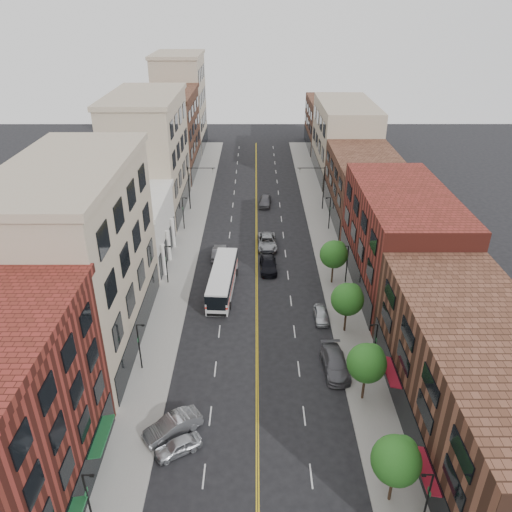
{
  "coord_description": "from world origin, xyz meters",
  "views": [
    {
      "loc": [
        -0.14,
        -29.22,
        31.79
      ],
      "look_at": [
        -0.09,
        21.77,
        5.0
      ],
      "focal_mm": 35.0,
      "sensor_mm": 36.0,
      "label": 1
    }
  ],
  "objects_px": {
    "city_bus": "(222,279)",
    "car_lane_behind": "(219,253)",
    "car_lane_c": "(265,201)",
    "car_parked_far": "(321,314)",
    "car_angle_b": "(173,426)",
    "car_angle_a": "(178,446)",
    "car_parked_mid": "(335,364)",
    "car_lane_a": "(268,264)",
    "car_lane_b": "(267,242)"
  },
  "relations": [
    {
      "from": "car_angle_a",
      "to": "car_lane_behind",
      "type": "height_order",
      "value": "car_lane_behind"
    },
    {
      "from": "city_bus",
      "to": "car_lane_behind",
      "type": "xyz_separation_m",
      "value": [
        -1.02,
        8.66,
        -0.95
      ]
    },
    {
      "from": "car_parked_far",
      "to": "car_lane_c",
      "type": "distance_m",
      "value": 33.98
    },
    {
      "from": "city_bus",
      "to": "car_angle_b",
      "type": "xyz_separation_m",
      "value": [
        -2.77,
        -22.03,
        -0.93
      ]
    },
    {
      "from": "car_angle_a",
      "to": "car_parked_mid",
      "type": "xyz_separation_m",
      "value": [
        13.59,
        9.6,
        0.17
      ]
    },
    {
      "from": "city_bus",
      "to": "car_lane_a",
      "type": "bearing_deg",
      "value": 46.96
    },
    {
      "from": "car_angle_a",
      "to": "car_lane_b",
      "type": "relative_size",
      "value": 0.64
    },
    {
      "from": "car_angle_a",
      "to": "car_lane_behind",
      "type": "relative_size",
      "value": 0.8
    },
    {
      "from": "car_angle_b",
      "to": "car_parked_far",
      "type": "bearing_deg",
      "value": 103.14
    },
    {
      "from": "car_parked_mid",
      "to": "car_lane_c",
      "type": "bearing_deg",
      "value": 95.03
    },
    {
      "from": "car_angle_a",
      "to": "car_lane_b",
      "type": "distance_m",
      "value": 36.61
    },
    {
      "from": "car_lane_b",
      "to": "city_bus",
      "type": "bearing_deg",
      "value": -116.58
    },
    {
      "from": "car_lane_a",
      "to": "car_lane_c",
      "type": "bearing_deg",
      "value": 87.99
    },
    {
      "from": "car_angle_b",
      "to": "car_lane_behind",
      "type": "xyz_separation_m",
      "value": [
        1.75,
        30.69,
        -0.03
      ]
    },
    {
      "from": "car_angle_a",
      "to": "car_parked_mid",
      "type": "relative_size",
      "value": 0.67
    },
    {
      "from": "car_lane_behind",
      "to": "car_lane_c",
      "type": "distance_m",
      "value": 20.04
    },
    {
      "from": "car_lane_behind",
      "to": "car_lane_c",
      "type": "height_order",
      "value": "car_lane_c"
    },
    {
      "from": "car_lane_behind",
      "to": "car_angle_b",
      "type": "bearing_deg",
      "value": 88.29
    },
    {
      "from": "car_angle_a",
      "to": "car_lane_b",
      "type": "bearing_deg",
      "value": 137.86
    },
    {
      "from": "car_angle_b",
      "to": "car_lane_b",
      "type": "height_order",
      "value": "car_lane_b"
    },
    {
      "from": "city_bus",
      "to": "car_lane_behind",
      "type": "relative_size",
      "value": 2.49
    },
    {
      "from": "car_angle_b",
      "to": "car_lane_c",
      "type": "distance_m",
      "value": 50.31
    },
    {
      "from": "car_angle_a",
      "to": "car_parked_mid",
      "type": "distance_m",
      "value": 16.64
    },
    {
      "from": "car_parked_far",
      "to": "car_lane_c",
      "type": "relative_size",
      "value": 0.8
    },
    {
      "from": "car_lane_c",
      "to": "car_angle_b",
      "type": "bearing_deg",
      "value": -93.27
    },
    {
      "from": "city_bus",
      "to": "car_parked_far",
      "type": "bearing_deg",
      "value": -24.44
    },
    {
      "from": "car_angle_a",
      "to": "car_lane_b",
      "type": "xyz_separation_m",
      "value": [
        7.69,
        35.79,
        0.17
      ]
    },
    {
      "from": "city_bus",
      "to": "car_lane_behind",
      "type": "height_order",
      "value": "city_bus"
    },
    {
      "from": "car_angle_a",
      "to": "car_angle_b",
      "type": "relative_size",
      "value": 0.77
    },
    {
      "from": "car_parked_mid",
      "to": "car_angle_a",
      "type": "bearing_deg",
      "value": -147.74
    },
    {
      "from": "car_angle_b",
      "to": "car_lane_b",
      "type": "relative_size",
      "value": 0.83
    },
    {
      "from": "car_angle_a",
      "to": "car_angle_b",
      "type": "distance_m",
      "value": 2.06
    },
    {
      "from": "car_angle_a",
      "to": "car_angle_b",
      "type": "bearing_deg",
      "value": 169.24
    },
    {
      "from": "city_bus",
      "to": "car_parked_mid",
      "type": "xyz_separation_m",
      "value": [
        11.49,
        -14.37,
        -0.92
      ]
    },
    {
      "from": "car_parked_mid",
      "to": "car_lane_b",
      "type": "relative_size",
      "value": 0.95
    },
    {
      "from": "car_parked_far",
      "to": "car_angle_b",
      "type": "bearing_deg",
      "value": -131.01
    },
    {
      "from": "car_parked_mid",
      "to": "city_bus",
      "type": "bearing_deg",
      "value": 125.67
    },
    {
      "from": "car_lane_a",
      "to": "car_lane_b",
      "type": "relative_size",
      "value": 0.91
    },
    {
      "from": "car_angle_b",
      "to": "car_lane_b",
      "type": "xyz_separation_m",
      "value": [
        8.36,
        33.85,
        0.01
      ]
    },
    {
      "from": "car_lane_behind",
      "to": "car_lane_b",
      "type": "bearing_deg",
      "value": -152.92
    },
    {
      "from": "car_angle_b",
      "to": "car_lane_c",
      "type": "bearing_deg",
      "value": 134.44
    },
    {
      "from": "car_parked_far",
      "to": "car_lane_b",
      "type": "height_order",
      "value": "car_lane_b"
    },
    {
      "from": "car_angle_b",
      "to": "car_parked_mid",
      "type": "xyz_separation_m",
      "value": [
        14.26,
        7.66,
        0.01
      ]
    },
    {
      "from": "car_angle_b",
      "to": "car_lane_a",
      "type": "relative_size",
      "value": 0.92
    },
    {
      "from": "car_parked_mid",
      "to": "car_lane_a",
      "type": "height_order",
      "value": "car_parked_mid"
    },
    {
      "from": "car_parked_mid",
      "to": "car_lane_b",
      "type": "xyz_separation_m",
      "value": [
        -5.9,
        26.19,
        0.0
      ]
    },
    {
      "from": "car_lane_b",
      "to": "car_lane_c",
      "type": "height_order",
      "value": "car_lane_b"
    },
    {
      "from": "car_angle_a",
      "to": "city_bus",
      "type": "bearing_deg",
      "value": 144.99
    },
    {
      "from": "car_lane_behind",
      "to": "car_lane_c",
      "type": "bearing_deg",
      "value": -107.72
    },
    {
      "from": "car_lane_c",
      "to": "car_lane_b",
      "type": "bearing_deg",
      "value": -83.7
    }
  ]
}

